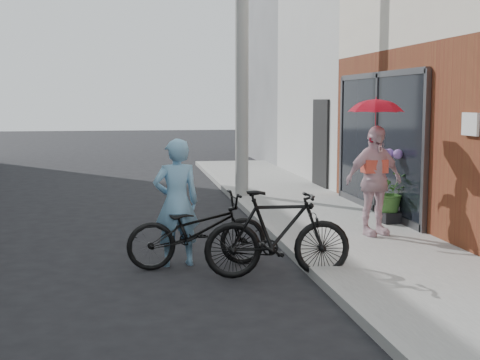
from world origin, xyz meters
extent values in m
plane|color=black|center=(0.00, 0.00, 0.00)|extent=(80.00, 80.00, 0.00)
cube|color=gray|center=(2.10, 2.00, 0.06)|extent=(2.20, 24.00, 0.12)
cube|color=#9E9E99|center=(0.94, 2.00, 0.06)|extent=(0.12, 24.00, 0.12)
cube|color=black|center=(3.16, 3.50, 1.36)|extent=(0.06, 3.80, 2.40)
cube|color=white|center=(3.16, 0.20, 1.82)|extent=(0.04, 0.40, 0.30)
cube|color=silver|center=(7.20, 9.00, 3.50)|extent=(8.00, 6.00, 7.00)
cube|color=slate|center=(7.20, 16.00, 3.50)|extent=(8.00, 8.00, 7.00)
cylinder|color=#9E9E99|center=(1.10, 6.00, 3.50)|extent=(0.28, 0.28, 7.00)
imported|color=#75ACD0|center=(-0.66, 0.56, 0.82)|extent=(0.65, 0.48, 1.65)
imported|color=black|center=(-0.40, 0.44, 0.48)|extent=(1.88, 0.84, 0.96)
imported|color=black|center=(0.50, -0.23, 0.53)|extent=(1.80, 0.59, 1.07)
imported|color=beige|center=(2.34, 1.48, 0.94)|extent=(1.03, 0.64, 1.64)
imported|color=red|center=(2.34, 1.48, 2.09)|extent=(0.77, 0.77, 0.67)
cube|color=black|center=(2.99, 2.40, 0.21)|extent=(0.38, 0.38, 0.18)
imported|color=#3D6F2C|center=(2.99, 2.40, 0.64)|extent=(0.62, 0.53, 0.69)
camera|label=1|loc=(-1.23, -7.94, 2.13)|focal=50.00mm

